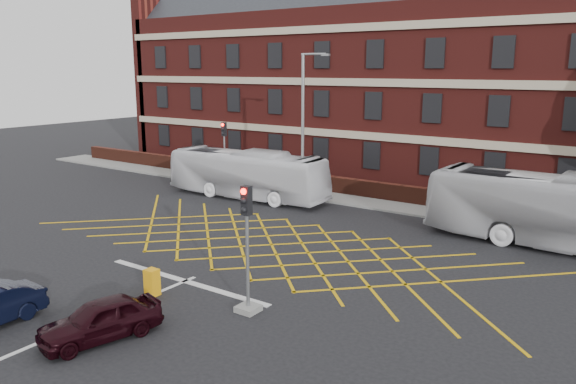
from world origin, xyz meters
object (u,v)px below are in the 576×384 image
Objects in this scene: bus_right at (566,212)px; traffic_light_far at (225,158)px; bus_left at (247,174)px; utility_cabinet at (152,282)px; direction_signs at (219,162)px; traffic_light_near at (247,261)px; street_lamp at (304,153)px; car_maroon at (100,319)px.

traffic_light_far reaches higher than bus_right.
utility_cabinet is (6.98, -13.94, -1.01)m from bus_left.
bus_left is 4.87× the size of direction_signs.
traffic_light_far is 4.41× the size of utility_cabinet.
bus_right is 15.20m from traffic_light_near.
traffic_light_near is 1.00× the size of traffic_light_far.
utility_cabinet is (-11.02, -14.18, -1.20)m from bus_right.
utility_cabinet is at bearing -56.18° from traffic_light_far.
street_lamp is 9.02× the size of utility_cabinet.
utility_cabinet is (-3.66, -0.89, -1.28)m from traffic_light_near.
traffic_light_near is 0.49× the size of street_lamp.
street_lamp reaches higher than car_maroon.
direction_signs is at bearing 57.51° from bus_left.
direction_signs is at bearing 84.79° from bus_right.
street_lamp is at bearing -11.75° from traffic_light_far.
traffic_light_far is (-4.07, 2.56, 0.27)m from bus_left.
traffic_light_far is 0.49× the size of street_lamp.
utility_cabinet is (3.43, -14.91, -2.51)m from street_lamp.
car_maroon is 3.73× the size of utility_cabinet.
street_lamp reaches higher than bus_left.
street_lamp is at bearing -12.44° from direction_signs.
traffic_light_far is at bearing 55.53° from bus_left.
street_lamp reaches higher than direction_signs.
traffic_light_near is at bearing -63.18° from street_lamp.
street_lamp is (-4.70, 18.04, 2.38)m from car_maroon.
car_maroon is at bearing -156.49° from bus_left.
bus_right is 5.51× the size of direction_signs.
direction_signs is 2.27× the size of utility_cabinet.
bus_left is 2.97× the size of car_maroon.
bus_left is 16.84m from traffic_light_near.
bus_left is 2.51× the size of traffic_light_far.
street_lamp is 15.51m from utility_cabinet.
traffic_light_near is at bearing 74.90° from car_maroon.
traffic_light_far is at bearing 123.82° from utility_cabinet.
traffic_light_far is (-14.71, 15.61, 0.00)m from traffic_light_near.
bus_left is 5.63m from direction_signs.
traffic_light_far is 19.90m from utility_cabinet.
traffic_light_far is at bearing 168.25° from street_lamp.
bus_left is at bearing -164.66° from street_lamp.
direction_signs is (-8.42, 1.86, -1.62)m from street_lamp.
traffic_light_near reaches higher than bus_right.
traffic_light_near reaches higher than utility_cabinet.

